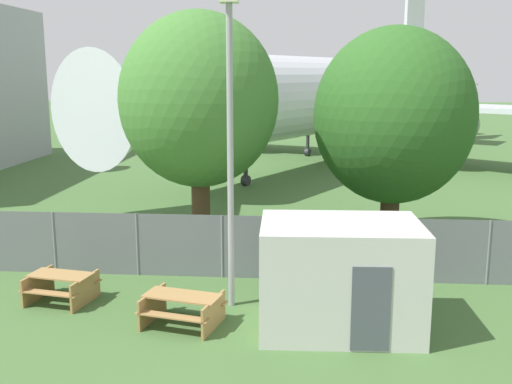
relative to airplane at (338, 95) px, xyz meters
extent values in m
cylinder|color=slate|center=(-9.63, -24.26, -3.54)|extent=(0.07, 0.07, 1.90)
cylinder|color=slate|center=(-7.09, -24.26, -3.54)|extent=(0.07, 0.07, 1.90)
cylinder|color=slate|center=(-4.54, -24.26, -3.54)|extent=(0.07, 0.07, 1.90)
cylinder|color=slate|center=(-2.00, -24.26, -3.54)|extent=(0.07, 0.07, 1.90)
cylinder|color=slate|center=(0.55, -24.26, -3.54)|extent=(0.07, 0.07, 1.90)
cylinder|color=slate|center=(3.09, -24.26, -3.54)|extent=(0.07, 0.07, 1.90)
cube|color=slate|center=(-4.54, -24.26, -3.54)|extent=(56.00, 0.01, 1.90)
cylinder|color=silver|center=(-0.21, -0.38, 0.06)|extent=(19.79, 30.46, 4.76)
cone|color=silver|center=(-9.18, -16.54, 0.06)|extent=(6.47, 6.47, 4.76)
cone|color=silver|center=(9.04, 16.29, 0.06)|extent=(6.63, 7.28, 4.29)
cube|color=silver|center=(8.98, -3.65, -0.66)|extent=(14.28, 12.32, 0.30)
cylinder|color=#939399|center=(7.29, -2.22, -1.88)|extent=(3.95, 4.79, 2.14)
cube|color=silver|center=(-7.85, 5.69, -0.66)|extent=(15.14, 9.41, 0.30)
cylinder|color=#939399|center=(-5.74, 5.01, -1.88)|extent=(3.95, 4.79, 2.14)
cube|color=silver|center=(7.02, 12.65, 6.01)|extent=(2.29, 3.86, 7.14)
cube|color=silver|center=(6.90, 12.44, 0.53)|extent=(11.01, 8.41, 0.20)
cylinder|color=#2D2D33|center=(-5.29, -9.53, -3.41)|extent=(0.24, 0.24, 2.17)
cylinder|color=#2D2D33|center=(-5.29, -9.53, -4.21)|extent=(0.53, 0.64, 0.56)
cylinder|color=#2D2D33|center=(3.07, -0.36, -3.41)|extent=(0.24, 0.24, 2.17)
cylinder|color=#2D2D33|center=(3.07, -0.36, -4.21)|extent=(0.53, 0.64, 0.56)
cylinder|color=#2D2D33|center=(-1.93, 2.41, -3.41)|extent=(0.24, 0.24, 2.17)
cylinder|color=#2D2D33|center=(-1.93, 2.41, -4.21)|extent=(0.53, 0.64, 0.56)
cube|color=silver|center=(-1.30, -27.60, -3.20)|extent=(3.77, 2.65, 2.58)
cube|color=#4C515B|center=(-0.70, -28.85, -3.49)|extent=(0.84, 0.06, 1.90)
cube|color=#A37A47|center=(-5.03, -27.73, -3.75)|extent=(1.94, 1.16, 0.04)
cube|color=#A37A47|center=(-4.90, -27.18, -4.05)|extent=(1.83, 0.69, 0.04)
cube|color=#A37A47|center=(-5.16, -28.27, -4.05)|extent=(1.83, 0.69, 0.04)
cube|color=#A37A47|center=(-4.25, -27.91, -4.12)|extent=(0.38, 1.38, 0.74)
cube|color=#A37A47|center=(-5.82, -27.54, -4.12)|extent=(0.38, 1.38, 0.74)
cube|color=#A37A47|center=(-8.53, -26.51, -3.75)|extent=(1.74, 1.04, 0.04)
cube|color=#A37A47|center=(-8.43, -25.96, -4.05)|extent=(1.65, 0.57, 0.04)
cube|color=#A37A47|center=(-8.64, -27.06, -4.05)|extent=(1.65, 0.57, 0.04)
cube|color=#A37A47|center=(-7.83, -26.64, -4.12)|extent=(0.32, 1.39, 0.74)
cube|color=#A37A47|center=(-9.24, -26.38, -4.12)|extent=(0.32, 1.39, 0.74)
cylinder|color=brown|center=(-5.53, -22.13, -3.00)|extent=(0.61, 0.61, 2.98)
ellipsoid|color=#427A33|center=(-5.53, -22.13, 0.63)|extent=(5.05, 5.05, 5.55)
cylinder|color=#4C3823|center=(0.85, -20.27, -3.39)|extent=(0.66, 0.66, 2.20)
ellipsoid|color=#2D6023|center=(0.85, -20.27, 0.04)|extent=(5.47, 5.47, 6.02)
cylinder|color=#99999E|center=(-4.01, -26.38, -0.69)|extent=(0.16, 0.16, 7.60)
camera|label=1|loc=(-2.18, -41.07, 1.48)|focal=42.00mm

